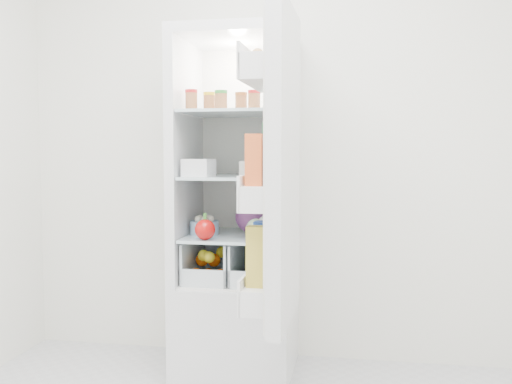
% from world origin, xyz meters
% --- Properties ---
extents(room_walls, '(3.02, 3.02, 2.61)m').
position_xyz_m(room_walls, '(0.00, 0.00, 1.59)').
color(room_walls, white).
rests_on(room_walls, ground).
extents(refrigerator, '(0.60, 0.60, 1.80)m').
position_xyz_m(refrigerator, '(-0.20, 1.25, 0.67)').
color(refrigerator, silver).
rests_on(refrigerator, ground).
extents(shelf_low, '(0.49, 0.53, 0.01)m').
position_xyz_m(shelf_low, '(-0.20, 1.19, 0.74)').
color(shelf_low, silver).
rests_on(shelf_low, refrigerator).
extents(shelf_mid, '(0.49, 0.53, 0.02)m').
position_xyz_m(shelf_mid, '(-0.20, 1.19, 1.05)').
color(shelf_mid, silver).
rests_on(shelf_mid, refrigerator).
extents(shelf_top, '(0.49, 0.53, 0.02)m').
position_xyz_m(shelf_top, '(-0.20, 1.19, 1.38)').
color(shelf_top, silver).
rests_on(shelf_top, refrigerator).
extents(crisper_left, '(0.23, 0.46, 0.22)m').
position_xyz_m(crisper_left, '(-0.32, 1.19, 0.61)').
color(crisper_left, silver).
rests_on(crisper_left, refrigerator).
extents(crisper_right, '(0.23, 0.46, 0.22)m').
position_xyz_m(crisper_right, '(-0.08, 1.19, 0.61)').
color(crisper_right, silver).
rests_on(crisper_right, refrigerator).
extents(condiment_jars, '(0.38, 0.16, 0.08)m').
position_xyz_m(condiment_jars, '(-0.24, 1.07, 1.43)').
color(condiment_jars, '#B21919').
rests_on(condiment_jars, shelf_top).
extents(squeeze_bottle, '(0.05, 0.05, 0.16)m').
position_xyz_m(squeeze_bottle, '(-0.01, 1.24, 1.47)').
color(squeeze_bottle, white).
rests_on(squeeze_bottle, shelf_top).
extents(tub_white, '(0.15, 0.15, 0.09)m').
position_xyz_m(tub_white, '(-0.36, 1.02, 1.10)').
color(tub_white, silver).
rests_on(tub_white, shelf_mid).
extents(tub_cream, '(0.14, 0.14, 0.08)m').
position_xyz_m(tub_cream, '(-0.10, 1.16, 1.10)').
color(tub_cream, beige).
rests_on(tub_cream, shelf_mid).
extents(tin_red, '(0.08, 0.08, 0.05)m').
position_xyz_m(tin_red, '(-0.01, 0.96, 1.08)').
color(tin_red, red).
rests_on(tin_red, shelf_mid).
extents(red_cabbage, '(0.18, 0.18, 0.18)m').
position_xyz_m(red_cabbage, '(-0.13, 1.25, 0.84)').
color(red_cabbage, '#511C4B').
rests_on(red_cabbage, shelf_low).
extents(bell_pepper, '(0.10, 0.10, 0.10)m').
position_xyz_m(bell_pepper, '(-0.31, 0.97, 0.80)').
color(bell_pepper, '#B50D0B').
rests_on(bell_pepper, shelf_low).
extents(mushroom_bowl, '(0.18, 0.18, 0.07)m').
position_xyz_m(mushroom_bowl, '(-0.36, 1.15, 0.78)').
color(mushroom_bowl, '#90B6D7').
rests_on(mushroom_bowl, shelf_low).
extents(salad_bag, '(0.10, 0.10, 0.10)m').
position_xyz_m(salad_bag, '(-0.07, 1.04, 0.80)').
color(salad_bag, '#96B487').
rests_on(salad_bag, shelf_low).
extents(citrus_pile, '(0.20, 0.24, 0.16)m').
position_xyz_m(citrus_pile, '(-0.33, 1.12, 0.59)').
color(citrus_pile, orange).
rests_on(citrus_pile, refrigerator).
extents(veg_pile, '(0.16, 0.30, 0.10)m').
position_xyz_m(veg_pile, '(-0.07, 1.18, 0.56)').
color(veg_pile, '#204B19').
rests_on(veg_pile, refrigerator).
extents(fridge_door, '(0.18, 0.60, 1.30)m').
position_xyz_m(fridge_door, '(0.10, 0.61, 1.09)').
color(fridge_door, silver).
rests_on(fridge_door, refrigerator).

